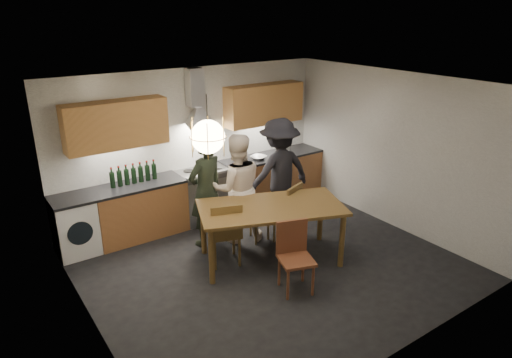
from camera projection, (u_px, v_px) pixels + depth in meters
ground at (270, 264)px, 6.66m from camera, size 5.00×5.00×0.00m
room_shell at (271, 152)px, 6.06m from camera, size 5.02×4.52×2.61m
counter_run at (205, 194)px, 8.01m from camera, size 5.00×0.62×0.90m
range_stove at (204, 194)px, 8.00m from camera, size 0.90×0.60×0.92m
wall_fixtures at (198, 113)px, 7.59m from camera, size 4.30×0.54×1.10m
pendant_lamp at (208, 137)px, 5.31m from camera, size 0.43×0.43×0.70m
dining_table at (271, 212)px, 6.53m from camera, size 2.28×1.70×0.86m
chair_back_left at (225, 230)px, 6.45m from camera, size 0.56×0.56×0.98m
chair_back_mid at (264, 214)px, 7.16m from camera, size 0.47×0.47×0.83m
chair_back_right at (288, 209)px, 7.18m from camera, size 0.56×0.56×0.95m
chair_front at (294, 251)px, 5.94m from camera, size 0.54×0.54×0.94m
person_left at (206, 191)px, 6.97m from camera, size 0.72×0.56×1.77m
person_mid at (237, 188)px, 7.11m from camera, size 1.03×0.92×1.75m
person_right at (279, 172)px, 7.70m from camera, size 1.22×0.74×1.83m
mixing_bowl at (258, 158)px, 8.36m from camera, size 0.36×0.36×0.07m
stock_pot at (285, 149)px, 8.75m from camera, size 0.21×0.21×0.14m
wine_bottles at (134, 173)px, 7.19m from camera, size 0.76×0.08×0.32m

